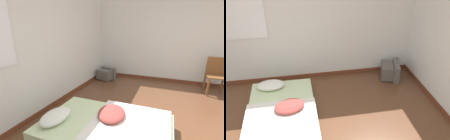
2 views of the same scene
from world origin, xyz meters
The scene contains 3 objects.
wall_back centered at (-0.01, 2.58, 1.29)m, with size 7.80×0.08×2.60m.
mattress_bed centered at (-0.17, 1.19, 0.14)m, with size 1.17×1.84×0.37m.
crt_tv centered at (2.19, 2.20, 0.18)m, with size 0.50×0.58×0.37m.
Camera 2 is at (0.17, -2.26, 2.95)m, focal length 40.00 mm.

